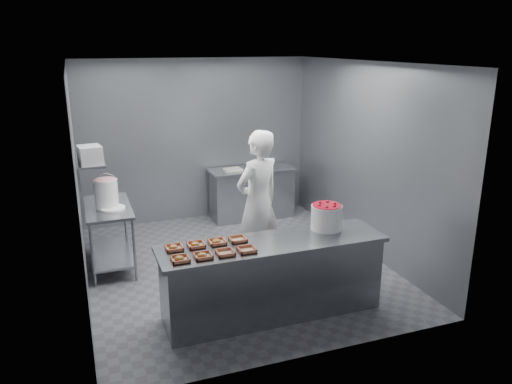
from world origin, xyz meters
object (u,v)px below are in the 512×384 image
tray_4 (174,248)px  tray_2 (225,253)px  tray_7 (238,239)px  tray_6 (217,242)px  tray_5 (196,245)px  glaze_bucket (106,193)px  back_counter (252,193)px  strawberry_tub (326,216)px  tray_0 (180,259)px  prep_table (110,227)px  appliance (90,155)px  tray_3 (247,250)px  tray_1 (203,256)px  worker (258,202)px  service_counter (273,278)px

tray_4 → tray_2: bearing=-32.7°
tray_7 → tray_6: bearing=-180.0°
tray_5 → glaze_bucket: size_ratio=0.39×
tray_2 → tray_6: size_ratio=1.00×
back_counter → strawberry_tub: size_ratio=4.07×
tray_0 → tray_6: bearing=32.9°
prep_table → appliance: 1.13m
tray_3 → appliance: (-1.46, 1.84, 0.76)m
tray_3 → glaze_bucket: 2.43m
back_counter → tray_0: bearing=-120.3°
tray_1 → worker: bearing=50.3°
tray_1 → worker: (1.10, 1.32, 0.06)m
tray_0 → tray_6: 0.57m
tray_1 → worker: size_ratio=0.10×
tray_0 → strawberry_tub: bearing=9.5°
prep_table → tray_0: 2.20m
tray_6 → appliance: bearing=128.5°
tray_5 → tray_7: tray_5 is taller
service_counter → tray_4: 1.19m
tray_6 → glaze_bucket: bearing=121.1°
tray_4 → tray_3: bearing=-23.2°
tray_1 → tray_7: tray_1 is taller
tray_1 → glaze_bucket: (-0.81, 2.05, 0.18)m
tray_5 → worker: 1.50m
tray_1 → tray_7: bearing=32.7°
tray_3 → back_counter: bearing=69.6°
back_counter → tray_0: size_ratio=8.01×
tray_3 → tray_6: bearing=128.0°
strawberry_tub → prep_table: bearing=143.1°
tray_3 → strawberry_tub: bearing=15.4°
tray_1 → service_counter: bearing=10.4°
appliance → tray_2: bearing=-65.1°
prep_table → tray_1: (0.80, -2.11, 0.33)m
service_counter → tray_5: tray_5 is taller
appliance → strawberry_tub: bearing=-39.5°
tray_7 → tray_4: bearing=-180.0°
tray_4 → tray_7: 0.72m
tray_0 → tray_5: (0.24, 0.31, 0.00)m
tray_0 → worker: (1.34, 1.32, 0.06)m
tray_5 → service_counter: bearing=-10.4°
tray_2 → worker: 1.58m
tray_5 → tray_6: bearing=0.0°
tray_3 → tray_4: size_ratio=1.00×
tray_1 → appliance: 2.21m
tray_0 → strawberry_tub: 1.86m
tray_5 → strawberry_tub: bearing=-0.2°
prep_table → tray_6: bearing=-59.8°
prep_table → tray_1: tray_1 is taller
service_counter → tray_5: 0.98m
strawberry_tub → service_counter: bearing=-168.6°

